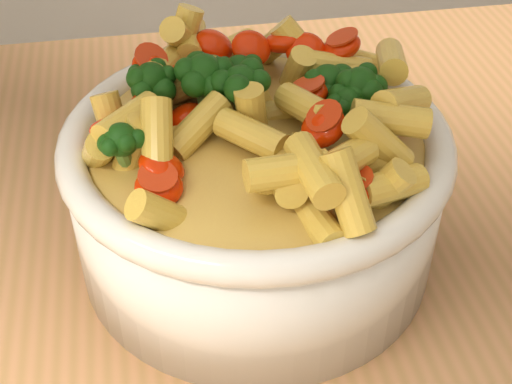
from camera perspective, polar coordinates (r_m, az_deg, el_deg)
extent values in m
cube|color=#B2784C|center=(0.51, -7.41, -10.18)|extent=(1.20, 0.80, 0.04)
cylinder|color=white|center=(0.49, 0.00, -0.44)|extent=(0.25, 0.25, 0.10)
ellipsoid|color=white|center=(0.51, 0.00, -3.06)|extent=(0.23, 0.23, 0.04)
torus|color=white|center=(0.46, 0.00, 4.24)|extent=(0.26, 0.26, 0.02)
ellipsoid|color=#E2C44D|center=(0.46, 0.00, 4.24)|extent=(0.22, 0.22, 0.02)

